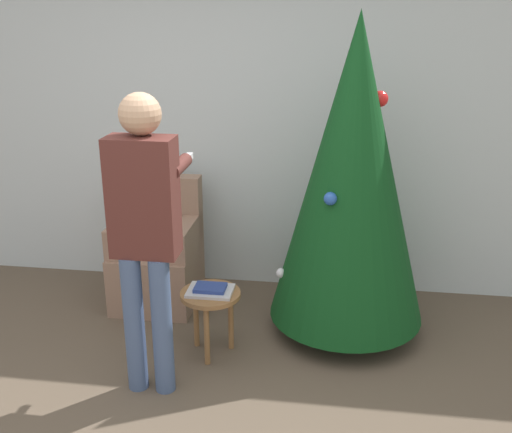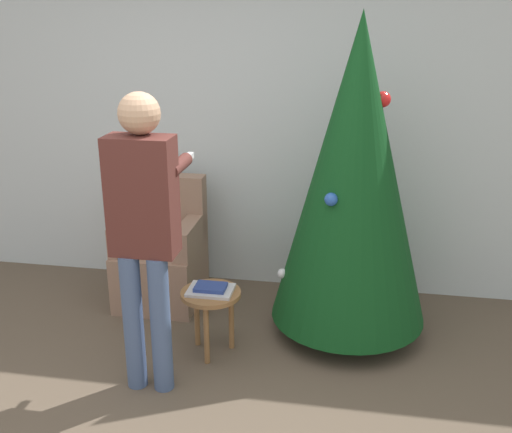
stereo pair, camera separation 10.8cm
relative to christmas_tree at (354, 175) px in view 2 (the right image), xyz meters
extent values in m
cube|color=silver|center=(-0.94, 0.72, 0.20)|extent=(8.00, 0.06, 2.70)
cylinder|color=brown|center=(0.00, 0.00, -1.09)|extent=(0.10, 0.10, 0.13)
cone|color=#0F4219|center=(0.00, 0.00, 0.00)|extent=(1.06, 1.06, 2.05)
sphere|color=white|center=(-0.45, -0.08, -0.71)|extent=(0.07, 0.07, 0.07)
sphere|color=red|center=(0.15, 0.04, 0.48)|extent=(0.10, 0.10, 0.10)
sphere|color=#2856B2|center=(-0.13, -0.27, -0.09)|extent=(0.08, 0.08, 0.08)
cube|color=#93705B|center=(-1.44, 0.22, -0.93)|extent=(0.61, 0.62, 0.45)
cube|color=#93705B|center=(-1.44, 0.46, -0.45)|extent=(0.61, 0.14, 0.51)
cube|color=#93705B|center=(-1.68, 0.22, -0.60)|extent=(0.12, 0.56, 0.23)
cube|color=#93705B|center=(-1.20, 0.22, -0.60)|extent=(0.12, 0.56, 0.23)
cylinder|color=#475B84|center=(-1.24, -0.87, -0.73)|extent=(0.12, 0.12, 0.86)
cylinder|color=#475B84|center=(-1.07, -0.87, -0.73)|extent=(0.12, 0.12, 0.86)
cube|color=#562823|center=(-1.15, -0.81, 0.04)|extent=(0.37, 0.20, 0.68)
sphere|color=tan|center=(-1.15, -0.77, 0.50)|extent=(0.23, 0.23, 0.23)
cylinder|color=#562823|center=(-1.31, -0.62, 0.18)|extent=(0.08, 0.30, 0.08)
cylinder|color=#562823|center=(-0.99, -0.62, 0.18)|extent=(0.08, 0.30, 0.08)
cube|color=white|center=(-0.99, -0.43, 0.18)|extent=(0.04, 0.14, 0.04)
cylinder|color=olive|center=(-0.87, -0.43, -0.72)|extent=(0.39, 0.39, 0.03)
cylinder|color=olive|center=(-0.87, -0.57, -0.95)|extent=(0.04, 0.04, 0.42)
cylinder|color=olive|center=(-0.76, -0.36, -0.95)|extent=(0.04, 0.04, 0.42)
cylinder|color=olive|center=(-0.99, -0.36, -0.95)|extent=(0.04, 0.04, 0.42)
cube|color=silver|center=(-0.87, -0.43, -0.70)|extent=(0.29, 0.22, 0.02)
cube|color=navy|center=(-0.87, -0.43, -0.68)|extent=(0.20, 0.14, 0.02)
camera|label=1|loc=(-0.10, -3.83, 1.04)|focal=42.00mm
camera|label=2|loc=(0.01, -3.82, 1.04)|focal=42.00mm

